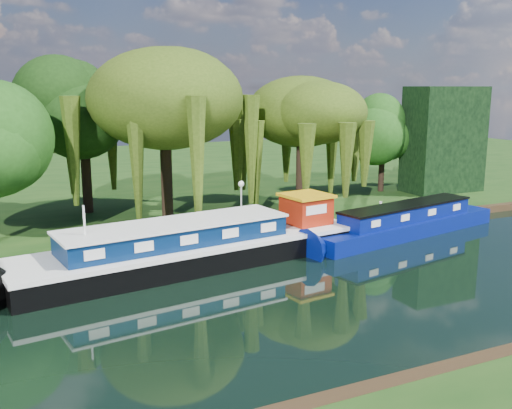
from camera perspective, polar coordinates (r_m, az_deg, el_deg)
name	(u,v)px	position (r m, az deg, el deg)	size (l,w,h in m)	color
ground	(328,287)	(24.80, 7.26, -8.17)	(120.00, 120.00, 0.00)	black
far_bank	(139,174)	(55.73, -11.63, 2.98)	(120.00, 52.00, 0.45)	black
dutch_barge	(197,246)	(27.48, -5.88, -4.18)	(17.66, 6.24, 3.65)	black
narrowboat	(406,223)	(33.93, 14.77, -1.81)	(13.71, 4.92, 1.97)	#04115E
red_dinghy	(120,264)	(28.35, -13.46, -5.86)	(1.96, 2.74, 0.57)	maroon
willow_left	(164,101)	(34.96, -9.17, 10.21)	(8.20, 8.20, 9.83)	black
willow_right	(302,123)	(36.82, 4.64, 8.12)	(6.40, 6.40, 7.80)	black
tree_far_mid	(83,116)	(37.67, -16.93, 8.50)	(5.49, 5.49, 8.98)	black
tree_far_right	(383,134)	(44.95, 12.59, 6.90)	(3.92, 3.92, 6.42)	black
conifer_hedge	(444,139)	(46.32, 18.27, 6.19)	(6.00, 3.00, 8.00)	black
lamppost	(241,191)	(33.42, -1.49, 1.38)	(0.36, 0.36, 2.56)	silver
mooring_posts	(240,225)	(31.45, -1.62, -2.01)	(19.16, 0.16, 1.00)	silver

